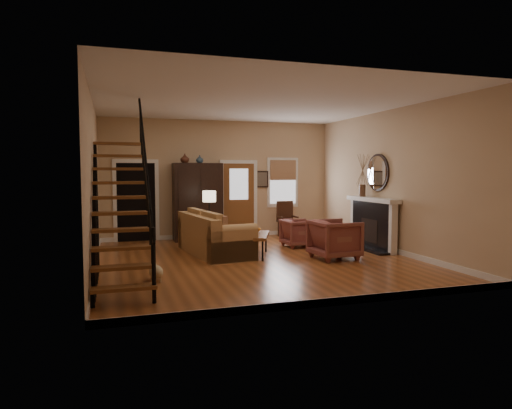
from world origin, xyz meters
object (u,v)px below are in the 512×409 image
object	(u,v)px
armoire	(198,202)
floor_lamp	(209,220)
armchair_left	(335,239)
side_chair	(287,219)
armchair_right	(299,233)
coffee_table	(251,245)
sofa	(215,234)

from	to	relation	value
armoire	floor_lamp	distance (m)	1.51
armchair_left	side_chair	bearing A→B (deg)	-7.65
armoire	armchair_right	size ratio (longest dim) A/B	2.79
coffee_table	armchair_left	xyz separation A→B (m)	(1.64, -0.82, 0.17)
armoire	side_chair	distance (m)	2.61
sofa	coffee_table	distance (m)	0.89
sofa	armoire	bearing A→B (deg)	82.14
armoire	sofa	bearing A→B (deg)	-90.14
sofa	side_chair	distance (m)	3.24
coffee_table	side_chair	bearing A→B (deg)	53.41
sofa	armchair_left	distance (m)	2.69
coffee_table	armchair_right	distance (m)	1.74
sofa	floor_lamp	world-z (taller)	floor_lamp
armoire	armchair_left	bearing A→B (deg)	-56.50
armchair_right	floor_lamp	bearing A→B (deg)	78.54
armchair_left	side_chair	size ratio (longest dim) A/B	0.91
armchair_left	side_chair	world-z (taller)	side_chair
sofa	coffee_table	bearing A→B (deg)	-43.36
coffee_table	armoire	bearing A→B (deg)	104.44
armchair_left	armchair_right	size ratio (longest dim) A/B	1.23
armoire	sofa	size ratio (longest dim) A/B	0.87
armchair_right	sofa	bearing A→B (deg)	97.25
armchair_left	coffee_table	bearing A→B (deg)	59.43
armoire	coffee_table	distance (m)	2.90
armoire	sofa	xyz separation A→B (m)	(-0.01, -2.20, -0.60)
sofa	floor_lamp	size ratio (longest dim) A/B	1.71
armchair_left	floor_lamp	xyz separation A→B (m)	(-2.31, 2.05, 0.28)
armchair_right	floor_lamp	xyz separation A→B (m)	(-2.19, 0.36, 0.36)
armchair_right	armchair_left	bearing A→B (deg)	-177.84
armchair_left	side_chair	xyz separation A→B (m)	(0.22, 3.32, 0.09)
floor_lamp	side_chair	distance (m)	2.84
armchair_right	side_chair	xyz separation A→B (m)	(0.35, 1.63, 0.17)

